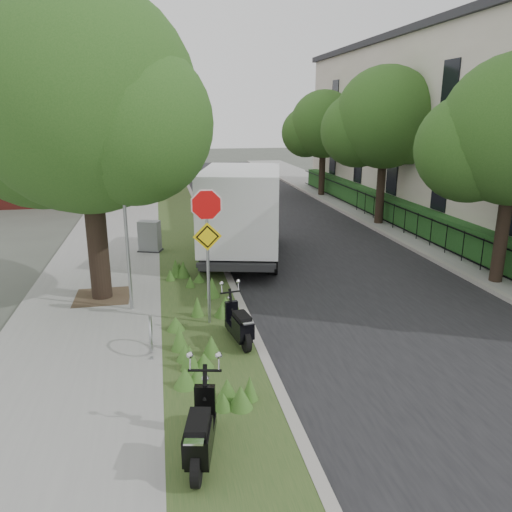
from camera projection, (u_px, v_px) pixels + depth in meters
The scene contains 22 objects.
ground at pixel (274, 333), 11.24m from camera, with size 120.00×120.00×0.00m, color #4C5147.
sidewalk_near at pixel (114, 236), 19.88m from camera, with size 3.50×60.00×0.12m, color gray.
verge at pixel (184, 233), 20.38m from camera, with size 2.00×60.00×0.12m, color #304C20.
kerb_near at pixel (208, 231), 20.56m from camera, with size 0.20×60.00×0.13m, color #9E9991.
road at pixel (290, 229), 21.22m from camera, with size 7.00×60.00×0.01m, color black.
kerb_far at pixel (367, 224), 21.85m from camera, with size 0.20×60.00×0.13m, color #9E9991.
footpath_far at pixel (403, 223), 22.16m from camera, with size 3.20×60.00×0.12m, color gray.
street_tree_main at pixel (82, 112), 11.86m from camera, with size 6.21×5.54×7.66m.
bare_post at pixel (126, 230), 11.77m from camera, with size 0.08×0.08×4.00m.
bike_hoop at pixel (151, 334), 10.04m from camera, with size 0.06×0.78×0.77m.
sign_assembly at pixel (207, 229), 10.89m from camera, with size 0.94×0.08×3.22m.
fence_far at pixel (383, 210), 21.81m from camera, with size 0.04×24.00×1.00m.
hedge_far at pixel (398, 210), 21.93m from camera, with size 1.00×24.00×1.10m, color #163F17.
terrace_houses at pixel (481, 128), 21.63m from camera, with size 7.40×26.40×8.20m.
brick_building at pixel (32, 123), 29.09m from camera, with size 9.40×10.40×8.30m.
far_tree_a at pixel (512, 138), 13.30m from camera, with size 4.60×4.10×6.22m.
far_tree_b at pixel (383, 123), 20.78m from camera, with size 4.83×4.31×6.56m.
far_tree_c at pixel (322, 128), 28.44m from camera, with size 4.37×3.89×5.93m.
scooter_near at pixel (200, 439), 6.79m from camera, with size 0.57×1.66×0.80m.
scooter_far at pixel (240, 328), 10.35m from camera, with size 0.48×1.51×0.72m.
box_truck at pixel (243, 209), 16.44m from camera, with size 3.56×6.19×2.64m.
utility_cabinet at pixel (150, 237), 17.33m from camera, with size 0.92×0.76×1.06m.
Camera 1 is at (-2.37, -10.05, 4.78)m, focal length 35.00 mm.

